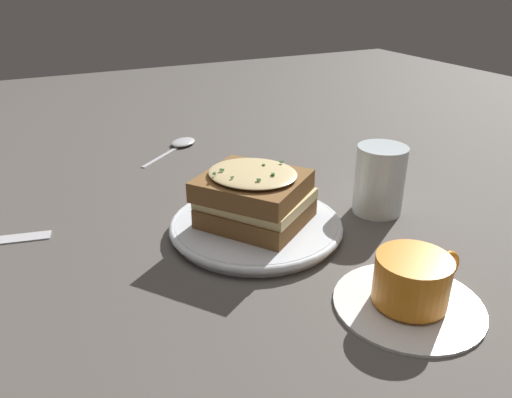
{
  "coord_description": "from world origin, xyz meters",
  "views": [
    {
      "loc": [
        0.24,
        0.53,
        0.32
      ],
      "look_at": [
        -0.01,
        0.01,
        0.05
      ],
      "focal_mm": 35.0,
      "sensor_mm": 36.0,
      "label": 1
    }
  ],
  "objects_px": {
    "sandwich": "(254,196)",
    "dinner_plate": "(256,226)",
    "spoon": "(181,144)",
    "teacup_with_saucer": "(411,287)",
    "water_glass": "(380,180)"
  },
  "relations": [
    {
      "from": "teacup_with_saucer",
      "to": "spoon",
      "type": "relative_size",
      "value": 1.08
    },
    {
      "from": "spoon",
      "to": "teacup_with_saucer",
      "type": "bearing_deg",
      "value": -35.69
    },
    {
      "from": "dinner_plate",
      "to": "sandwich",
      "type": "bearing_deg",
      "value": 17.74
    },
    {
      "from": "water_glass",
      "to": "spoon",
      "type": "relative_size",
      "value": 0.68
    },
    {
      "from": "sandwich",
      "to": "teacup_with_saucer",
      "type": "bearing_deg",
      "value": 109.66
    },
    {
      "from": "sandwich",
      "to": "dinner_plate",
      "type": "bearing_deg",
      "value": -162.26
    },
    {
      "from": "dinner_plate",
      "to": "water_glass",
      "type": "xyz_separation_m",
      "value": [
        -0.18,
        0.02,
        0.04
      ]
    },
    {
      "from": "teacup_with_saucer",
      "to": "spoon",
      "type": "height_order",
      "value": "teacup_with_saucer"
    },
    {
      "from": "teacup_with_saucer",
      "to": "spoon",
      "type": "distance_m",
      "value": 0.59
    },
    {
      "from": "dinner_plate",
      "to": "teacup_with_saucer",
      "type": "xyz_separation_m",
      "value": [
        -0.07,
        0.21,
        0.01
      ]
    },
    {
      "from": "sandwich",
      "to": "spoon",
      "type": "bearing_deg",
      "value": -93.92
    },
    {
      "from": "dinner_plate",
      "to": "spoon",
      "type": "xyz_separation_m",
      "value": [
        -0.02,
        -0.38,
        -0.01
      ]
    },
    {
      "from": "dinner_plate",
      "to": "sandwich",
      "type": "relative_size",
      "value": 1.34
    },
    {
      "from": "spoon",
      "to": "water_glass",
      "type": "bearing_deg",
      "value": -18.46
    },
    {
      "from": "dinner_plate",
      "to": "water_glass",
      "type": "height_order",
      "value": "water_glass"
    }
  ]
}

